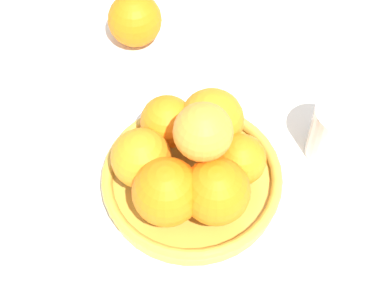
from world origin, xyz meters
The scene contains 5 objects.
ground_plane centered at (0.00, 0.00, 0.00)m, with size 4.00×4.00×0.00m, color silver.
fruit_bowl centered at (0.00, 0.00, 0.02)m, with size 0.23×0.23×0.03m.
orange_pile centered at (0.00, 0.00, 0.08)m, with size 0.20×0.18×0.13m.
stray_orange centered at (0.27, -0.06, 0.04)m, with size 0.08×0.08×0.08m, color orange.
drinking_glass centered at (-0.05, -0.19, 0.05)m, with size 0.07×0.07×0.09m, color white.
Camera 1 is at (-0.38, 0.21, 0.73)m, focal length 60.00 mm.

